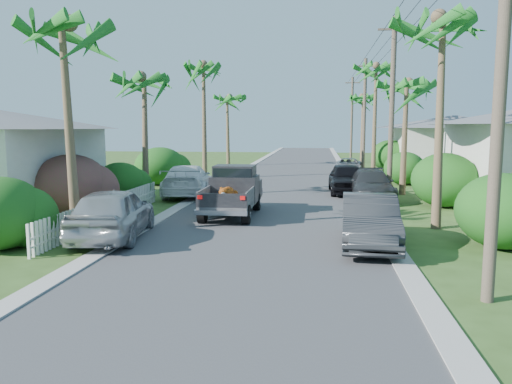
# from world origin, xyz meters

# --- Properties ---
(ground) EXTENTS (120.00, 120.00, 0.00)m
(ground) POSITION_xyz_m (0.00, 0.00, 0.00)
(ground) COLOR #30491B
(ground) RESTS_ON ground
(road) EXTENTS (8.00, 100.00, 0.02)m
(road) POSITION_xyz_m (0.00, 25.00, 0.01)
(road) COLOR #38383A
(road) RESTS_ON ground
(curb_left) EXTENTS (0.60, 100.00, 0.06)m
(curb_left) POSITION_xyz_m (-4.30, 25.00, 0.03)
(curb_left) COLOR #A5A39E
(curb_left) RESTS_ON ground
(curb_right) EXTENTS (0.60, 100.00, 0.06)m
(curb_right) POSITION_xyz_m (4.30, 25.00, 0.03)
(curb_right) COLOR #A5A39E
(curb_right) RESTS_ON ground
(pickup_truck) EXTENTS (1.98, 5.12, 2.06)m
(pickup_truck) POSITION_xyz_m (-1.52, 7.89, 1.01)
(pickup_truck) COLOR black
(pickup_truck) RESTS_ON ground
(parked_car_rn) EXTENTS (1.89, 4.83, 1.57)m
(parked_car_rn) POSITION_xyz_m (3.60, 2.73, 0.78)
(parked_car_rn) COLOR #2C2F31
(parked_car_rn) RESTS_ON ground
(parked_car_rm) EXTENTS (2.13, 5.13, 1.48)m
(parked_car_rm) POSITION_xyz_m (4.69, 12.85, 0.74)
(parked_car_rm) COLOR #27292C
(parked_car_rm) RESTS_ON ground
(parked_car_rf) EXTENTS (2.04, 4.88, 1.65)m
(parked_car_rf) POSITION_xyz_m (3.61, 15.21, 0.83)
(parked_car_rf) COLOR black
(parked_car_rf) RESTS_ON ground
(parked_car_rd) EXTENTS (2.43, 4.59, 1.23)m
(parked_car_rd) POSITION_xyz_m (4.36, 26.61, 0.61)
(parked_car_rd) COLOR #A5A7AC
(parked_car_rd) RESTS_ON ground
(parked_car_ln) EXTENTS (2.68, 5.25, 1.71)m
(parked_car_ln) POSITION_xyz_m (-4.68, 2.73, 0.86)
(parked_car_ln) COLOR #A7ABAE
(parked_car_ln) RESTS_ON ground
(parked_car_lf) EXTENTS (3.05, 5.94, 1.65)m
(parked_car_lf) POSITION_xyz_m (-4.91, 13.10, 0.83)
(parked_car_lf) COLOR white
(parked_car_lf) RESTS_ON ground
(palm_l_a) EXTENTS (4.40, 4.40, 8.20)m
(palm_l_a) POSITION_xyz_m (-6.20, 3.00, 6.93)
(palm_l_a) COLOR brown
(palm_l_a) RESTS_ON ground
(palm_l_b) EXTENTS (4.40, 4.40, 7.40)m
(palm_l_b) POSITION_xyz_m (-6.80, 12.00, 6.15)
(palm_l_b) COLOR brown
(palm_l_b) RESTS_ON ground
(palm_l_c) EXTENTS (4.40, 4.40, 9.20)m
(palm_l_c) POSITION_xyz_m (-6.00, 22.00, 7.91)
(palm_l_c) COLOR brown
(palm_l_c) RESTS_ON ground
(palm_l_d) EXTENTS (4.40, 4.40, 7.70)m
(palm_l_d) POSITION_xyz_m (-6.50, 34.00, 6.44)
(palm_l_d) COLOR brown
(palm_l_d) RESTS_ON ground
(palm_r_a) EXTENTS (4.40, 4.40, 8.70)m
(palm_r_a) POSITION_xyz_m (6.30, 6.00, 7.42)
(palm_r_a) COLOR brown
(palm_r_a) RESTS_ON ground
(palm_r_b) EXTENTS (4.40, 4.40, 7.20)m
(palm_r_b) POSITION_xyz_m (6.60, 15.00, 5.95)
(palm_r_b) COLOR brown
(palm_r_b) RESTS_ON ground
(palm_r_c) EXTENTS (4.40, 4.40, 9.40)m
(palm_r_c) POSITION_xyz_m (6.20, 26.00, 8.11)
(palm_r_c) COLOR brown
(palm_r_c) RESTS_ON ground
(palm_r_d) EXTENTS (4.40, 4.40, 8.00)m
(palm_r_d) POSITION_xyz_m (6.50, 40.00, 6.74)
(palm_r_d) COLOR brown
(palm_r_d) RESTS_ON ground
(shrub_l_a) EXTENTS (2.60, 2.86, 2.20)m
(shrub_l_a) POSITION_xyz_m (-7.50, 1.00, 1.10)
(shrub_l_a) COLOR #184E16
(shrub_l_a) RESTS_ON ground
(shrub_l_b) EXTENTS (3.00, 3.30, 2.60)m
(shrub_l_b) POSITION_xyz_m (-7.80, 6.00, 1.30)
(shrub_l_b) COLOR #A21742
(shrub_l_b) RESTS_ON ground
(shrub_l_c) EXTENTS (2.40, 2.64, 2.00)m
(shrub_l_c) POSITION_xyz_m (-7.40, 10.00, 1.00)
(shrub_l_c) COLOR #184E16
(shrub_l_c) RESTS_ON ground
(shrub_l_d) EXTENTS (3.20, 3.52, 2.40)m
(shrub_l_d) POSITION_xyz_m (-8.00, 18.00, 1.20)
(shrub_l_d) COLOR #184E16
(shrub_l_d) RESTS_ON ground
(shrub_r_a) EXTENTS (2.80, 3.08, 2.30)m
(shrub_r_a) POSITION_xyz_m (7.60, 3.00, 1.15)
(shrub_r_a) COLOR #184E16
(shrub_r_a) RESTS_ON ground
(shrub_r_b) EXTENTS (3.00, 3.30, 2.50)m
(shrub_r_b) POSITION_xyz_m (7.80, 11.00, 1.25)
(shrub_r_b) COLOR #184E16
(shrub_r_b) RESTS_ON ground
(shrub_r_c) EXTENTS (2.60, 2.86, 2.10)m
(shrub_r_c) POSITION_xyz_m (7.50, 20.00, 1.05)
(shrub_r_c) COLOR #184E16
(shrub_r_c) RESTS_ON ground
(shrub_r_d) EXTENTS (3.20, 3.52, 2.60)m
(shrub_r_d) POSITION_xyz_m (8.00, 30.00, 1.30)
(shrub_r_d) COLOR #184E16
(shrub_r_d) RESTS_ON ground
(picket_fence) EXTENTS (0.10, 11.00, 1.00)m
(picket_fence) POSITION_xyz_m (-6.00, 5.50, 0.50)
(picket_fence) COLOR white
(picket_fence) RESTS_ON ground
(house_right_far) EXTENTS (9.00, 8.00, 4.60)m
(house_right_far) POSITION_xyz_m (13.00, 30.00, 2.12)
(house_right_far) COLOR silver
(house_right_far) RESTS_ON ground
(utility_pole_a) EXTENTS (1.60, 0.26, 9.00)m
(utility_pole_a) POSITION_xyz_m (5.60, -2.00, 4.60)
(utility_pole_a) COLOR brown
(utility_pole_a) RESTS_ON ground
(utility_pole_b) EXTENTS (1.60, 0.26, 9.00)m
(utility_pole_b) POSITION_xyz_m (5.60, 13.00, 4.60)
(utility_pole_b) COLOR brown
(utility_pole_b) RESTS_ON ground
(utility_pole_c) EXTENTS (1.60, 0.26, 9.00)m
(utility_pole_c) POSITION_xyz_m (5.60, 28.00, 4.60)
(utility_pole_c) COLOR brown
(utility_pole_c) RESTS_ON ground
(utility_pole_d) EXTENTS (1.60, 0.26, 9.00)m
(utility_pole_d) POSITION_xyz_m (5.60, 43.00, 4.60)
(utility_pole_d) COLOR brown
(utility_pole_d) RESTS_ON ground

